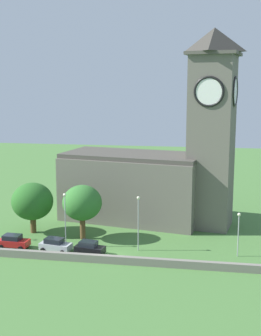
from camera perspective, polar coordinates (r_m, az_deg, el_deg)
The scene contains 11 objects.
ground_plane at distance 76.37m, azimuth -0.32°, elevation -7.00°, with size 200.00×200.00×0.00m, color #477538.
church at distance 76.41m, azimuth 3.26°, elevation -0.10°, with size 29.85×15.53×31.26m.
quay_barrier at distance 60.39m, azimuth -3.19°, elevation -11.23°, with size 42.40×0.70×1.03m, color gray.
car_red at distance 67.41m, azimuth -14.34°, elevation -8.82°, with size 4.40×2.43×1.93m.
car_silver at distance 64.89m, azimuth -9.33°, elevation -9.40°, with size 4.60×2.73×1.90m.
car_black at distance 63.11m, azimuth -5.12°, elevation -9.87°, with size 4.28×2.69×1.90m.
streetlamp_west_mid at distance 65.38m, azimuth -8.14°, elevation -5.40°, with size 0.44×0.44×7.76m.
streetlamp_central at distance 63.21m, azimuth 0.97°, elevation -5.86°, with size 0.44×0.44×7.73m.
streetlamp_east_mid at distance 62.98m, azimuth 13.29°, elevation -7.13°, with size 0.44×0.44×6.03m.
tree_churchyard at distance 68.27m, azimuth -6.02°, elevation -4.35°, with size 5.85×5.85×8.17m.
tree_riverside_west at distance 72.50m, azimuth -12.10°, elevation -4.09°, with size 6.40×6.40×7.89m.
Camera 1 is at (12.70, -56.86, 22.52)m, focal length 49.06 mm.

